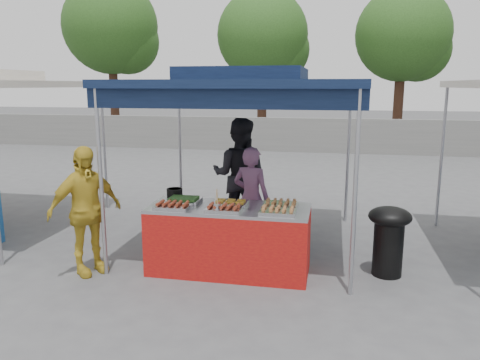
% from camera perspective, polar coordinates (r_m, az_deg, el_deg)
% --- Properties ---
extents(ground_plane, '(80.00, 80.00, 0.00)m').
position_cam_1_polar(ground_plane, '(6.20, -1.11, -10.66)').
color(ground_plane, '#4E4E50').
extents(back_wall, '(40.00, 0.25, 1.20)m').
position_cam_1_polar(back_wall, '(16.74, 7.05, 5.47)').
color(back_wall, slate).
rests_on(back_wall, ground_plane).
extents(main_canopy, '(3.20, 3.20, 2.57)m').
position_cam_1_polar(main_canopy, '(6.69, 0.64, 11.78)').
color(main_canopy, '#A3A4AA').
rests_on(main_canopy, ground_plane).
extents(tree_0, '(3.84, 3.84, 6.61)m').
position_cam_1_polar(tree_0, '(20.76, -15.04, 17.18)').
color(tree_0, '#382015').
rests_on(tree_0, ground_plane).
extents(tree_1, '(3.50, 3.44, 5.91)m').
position_cam_1_polar(tree_1, '(18.60, 3.24, 16.75)').
color(tree_1, '#382015').
rests_on(tree_1, ground_plane).
extents(tree_2, '(3.47, 3.40, 5.85)m').
position_cam_1_polar(tree_2, '(18.83, 19.64, 15.93)').
color(tree_2, '#382015').
rests_on(tree_2, ground_plane).
extents(vendor_table, '(2.00, 0.80, 0.85)m').
position_cam_1_polar(vendor_table, '(5.96, -1.34, -7.23)').
color(vendor_table, '#A91411').
rests_on(vendor_table, ground_plane).
extents(food_tray_fl, '(0.42, 0.30, 0.07)m').
position_cam_1_polar(food_tray_fl, '(5.78, -8.18, -3.18)').
color(food_tray_fl, '#AEAFB3').
rests_on(food_tray_fl, vendor_table).
extents(food_tray_fm, '(0.42, 0.30, 0.07)m').
position_cam_1_polar(food_tray_fm, '(5.60, -1.99, -3.54)').
color(food_tray_fm, '#AEAFB3').
rests_on(food_tray_fm, vendor_table).
extents(food_tray_fr, '(0.42, 0.30, 0.07)m').
position_cam_1_polar(food_tray_fr, '(5.51, 4.64, -3.84)').
color(food_tray_fr, '#AEAFB3').
rests_on(food_tray_fr, vendor_table).
extents(food_tray_bl, '(0.42, 0.30, 0.07)m').
position_cam_1_polar(food_tray_bl, '(6.06, -6.88, -2.47)').
color(food_tray_bl, '#AEAFB3').
rests_on(food_tray_bl, vendor_table).
extents(food_tray_bm, '(0.42, 0.30, 0.07)m').
position_cam_1_polar(food_tray_bm, '(5.89, -1.16, -2.79)').
color(food_tray_bm, '#AEAFB3').
rests_on(food_tray_bm, vendor_table).
extents(food_tray_br, '(0.42, 0.30, 0.07)m').
position_cam_1_polar(food_tray_br, '(5.82, 4.98, -2.99)').
color(food_tray_br, '#AEAFB3').
rests_on(food_tray_br, vendor_table).
extents(cooking_pot, '(0.21, 0.21, 0.12)m').
position_cam_1_polar(cooking_pot, '(6.35, -7.97, -1.59)').
color(cooking_pot, black).
rests_on(cooking_pot, vendor_table).
extents(skewer_cup, '(0.08, 0.08, 0.10)m').
position_cam_1_polar(skewer_cup, '(5.55, -2.88, -3.52)').
color(skewer_cup, '#A3A4AA').
rests_on(skewer_cup, vendor_table).
extents(wok_burner, '(0.52, 0.52, 0.88)m').
position_cam_1_polar(wok_burner, '(6.09, 17.69, -6.39)').
color(wok_burner, black).
rests_on(wok_burner, ground_plane).
extents(crate_left, '(0.49, 0.35, 0.30)m').
position_cam_1_polar(crate_left, '(6.76, -2.47, -7.41)').
color(crate_left, navy).
rests_on(crate_left, ground_plane).
extents(crate_right, '(0.51, 0.36, 0.31)m').
position_cam_1_polar(crate_right, '(6.60, 3.69, -7.82)').
color(crate_right, navy).
rests_on(crate_right, ground_plane).
extents(crate_stacked, '(0.49, 0.34, 0.29)m').
position_cam_1_polar(crate_stacked, '(6.51, 3.72, -5.33)').
color(crate_stacked, navy).
rests_on(crate_stacked, crate_right).
extents(vendor_woman, '(0.61, 0.48, 1.49)m').
position_cam_1_polar(vendor_woman, '(6.73, 1.37, -2.19)').
color(vendor_woman, '#784C6F').
rests_on(vendor_woman, ground_plane).
extents(helper_man, '(0.90, 0.71, 1.84)m').
position_cam_1_polar(helper_man, '(7.50, -0.09, 0.59)').
color(helper_man, black).
rests_on(helper_man, ground_plane).
extents(customer_person, '(0.87, 1.00, 1.62)m').
position_cam_1_polar(customer_person, '(6.11, -18.34, -3.58)').
color(customer_person, gold).
rests_on(customer_person, ground_plane).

